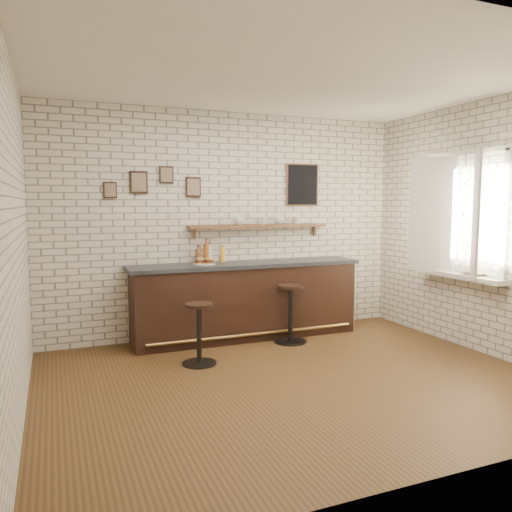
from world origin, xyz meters
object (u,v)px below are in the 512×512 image
object	(u,v)px
shelf_cup_b	(263,221)
shelf_cup_a	(240,221)
bar_stool_right	(291,312)
bar_stool_left	(199,332)
book_upper	(471,273)
bitters_bottle_brown	(198,256)
shelf_cup_c	(280,221)
bar_counter	(246,300)
ciabatta_sandwich	(205,261)
book_lower	(469,274)
bitters_bottle_amber	(207,253)
shelf_cup_d	(296,220)
condiment_bottle_yellow	(222,255)
sandwich_plate	(204,264)
bitters_bottle_white	(209,254)

from	to	relation	value
shelf_cup_b	shelf_cup_a	bearing A→B (deg)	125.60
bar_stool_right	shelf_cup_a	world-z (taller)	shelf_cup_a
bar_stool_right	shelf_cup_b	world-z (taller)	shelf_cup_b
bar_stool_left	book_upper	bearing A→B (deg)	-13.85
bitters_bottle_brown	shelf_cup_c	xyz separation A→B (m)	(1.18, 0.02, 0.44)
bar_stool_right	shelf_cup_c	world-z (taller)	shelf_cup_c
bar_counter	bar_stool_right	bearing A→B (deg)	-45.07
shelf_cup_c	book_upper	size ratio (longest dim) A/B	0.51
bar_stool_right	shelf_cup_a	distance (m)	1.40
bar_stool_left	ciabatta_sandwich	bearing A→B (deg)	69.06
shelf_cup_b	shelf_cup_c	size ratio (longest dim) A/B	0.89
bar_counter	bitters_bottle_brown	size ratio (longest dim) A/B	13.24
bar_stool_right	book_upper	world-z (taller)	book_upper
ciabatta_sandwich	book_lower	world-z (taller)	ciabatta_sandwich
bar_counter	book_lower	size ratio (longest dim) A/B	14.43
bar_stool_left	shelf_cup_b	xyz separation A→B (m)	(1.22, 1.05, 1.18)
bitters_bottle_amber	shelf_cup_a	xyz separation A→B (m)	(0.47, 0.02, 0.41)
shelf_cup_c	shelf_cup_d	bearing A→B (deg)	-56.65
book_upper	bitters_bottle_brown	bearing A→B (deg)	143.77
condiment_bottle_yellow	shelf_cup_c	size ratio (longest dim) A/B	1.76
sandwich_plate	bitters_bottle_white	bearing A→B (deg)	56.59
condiment_bottle_yellow	book_lower	world-z (taller)	condiment_bottle_yellow
shelf_cup_b	book_lower	distance (m)	2.70
condiment_bottle_yellow	shelf_cup_b	xyz separation A→B (m)	(0.60, 0.02, 0.45)
book_lower	ciabatta_sandwich	bearing A→B (deg)	130.82
shelf_cup_b	book_upper	world-z (taller)	shelf_cup_b
book_lower	book_upper	bearing A→B (deg)	-109.54
bitters_bottle_brown	bar_stool_left	size ratio (longest dim) A/B	0.34
sandwich_plate	bitters_bottle_brown	distance (m)	0.20
shelf_cup_c	book_lower	bearing A→B (deg)	-103.79
shelf_cup_a	book_lower	distance (m)	2.96
bitters_bottle_brown	bar_stool_left	bearing A→B (deg)	-105.67
bitters_bottle_amber	book_upper	bearing A→B (deg)	-33.48
book_lower	bar_stool_right	bearing A→B (deg)	127.79
bar_counter	shelf_cup_a	bearing A→B (deg)	94.90
condiment_bottle_yellow	book_lower	xyz separation A→B (m)	(2.52, -1.78, -0.16)
ciabatta_sandwich	shelf_cup_b	size ratio (longest dim) A/B	2.24
book_lower	book_upper	distance (m)	0.03
ciabatta_sandwich	shelf_cup_a	bearing A→B (deg)	19.94
bar_stool_right	bitters_bottle_white	bearing A→B (deg)	145.22
bar_stool_right	shelf_cup_a	bearing A→B (deg)	125.46
bar_counter	ciabatta_sandwich	xyz separation A→B (m)	(-0.57, 0.00, 0.55)
bar_counter	sandwich_plate	distance (m)	0.77
bitters_bottle_amber	shelf_cup_a	size ratio (longest dim) A/B	2.33
sandwich_plate	shelf_cup_d	bearing A→B (deg)	8.03
bar_stool_left	shelf_cup_c	xyz separation A→B (m)	(1.47, 1.05, 1.18)
shelf_cup_b	book_lower	size ratio (longest dim) A/B	0.51
bitters_bottle_amber	book_upper	xyz separation A→B (m)	(2.74, -1.81, -0.18)
bitters_bottle_brown	bar_stool_right	bearing A→B (deg)	-30.87
bitters_bottle_white	shelf_cup_d	distance (m)	1.37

